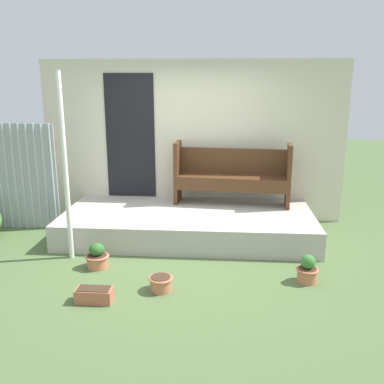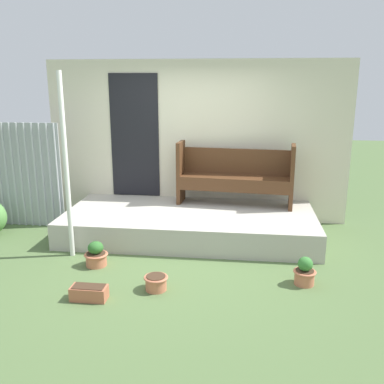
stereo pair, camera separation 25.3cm
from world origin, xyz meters
TOP-DOWN VIEW (x-y plane):
  - ground_plane at (0.00, 0.00)m, footprint 24.00×24.00m
  - porch_slab at (0.08, 0.83)m, footprint 3.69×1.66m
  - house_wall at (0.04, 1.69)m, footprint 4.89×0.08m
  - support_post at (-1.39, -0.10)m, footprint 0.06×0.06m
  - bench at (0.73, 1.32)m, footprint 1.81×0.55m
  - flower_pot_left at (-0.96, -0.38)m, footprint 0.30×0.30m
  - flower_pot_middle at (-0.08, -0.93)m, footprint 0.27×0.27m
  - flower_pot_right at (1.59, -0.59)m, footprint 0.26×0.26m
  - planter_box_rect at (-0.74, -1.23)m, footprint 0.39×0.18m

SIDE VIEW (x-z plane):
  - ground_plane at x=0.00m, z-range 0.00..0.00m
  - planter_box_rect at x=-0.74m, z-range 0.00..0.16m
  - flower_pot_middle at x=-0.08m, z-range 0.01..0.18m
  - flower_pot_left at x=-0.96m, z-range -0.02..0.30m
  - flower_pot_right at x=1.59m, z-range -0.02..0.31m
  - porch_slab at x=0.08m, z-range 0.00..0.38m
  - bench at x=0.73m, z-range 0.39..1.37m
  - support_post at x=-1.39m, z-range 0.00..2.40m
  - house_wall at x=0.04m, z-range 0.00..2.60m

